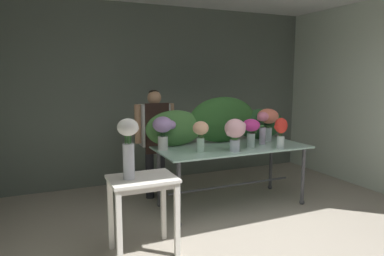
# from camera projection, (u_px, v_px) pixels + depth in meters

# --- Properties ---
(ground_plane) EXTENTS (7.40, 7.40, 0.00)m
(ground_plane) POSITION_uv_depth(u_px,v_px,m) (211.00, 208.00, 4.78)
(ground_plane) COLOR #9E9384
(wall_back) EXTENTS (5.45, 0.12, 2.93)m
(wall_back) POSITION_uv_depth(u_px,v_px,m) (168.00, 94.00, 6.08)
(wall_back) COLOR slate
(wall_back) RESTS_ON ground
(wall_right) EXTENTS (0.12, 3.48, 2.93)m
(wall_right) POSITION_uv_depth(u_px,v_px,m) (363.00, 96.00, 5.65)
(wall_right) COLOR silver
(wall_right) RESTS_ON ground
(display_table_glass) EXTENTS (2.05, 0.93, 0.84)m
(display_table_glass) POSITION_uv_depth(u_px,v_px,m) (232.00, 155.00, 4.79)
(display_table_glass) COLOR #ACD8C8
(display_table_glass) RESTS_ON ground
(side_table_white) EXTENTS (0.65, 0.49, 0.79)m
(side_table_white) POSITION_uv_depth(u_px,v_px,m) (143.00, 190.00, 3.50)
(side_table_white) COLOR silver
(side_table_white) RESTS_ON ground
(florist) EXTENTS (0.59, 0.24, 1.58)m
(florist) POSITION_uv_depth(u_px,v_px,m) (155.00, 133.00, 5.08)
(florist) COLOR #232328
(florist) RESTS_ON ground
(foliage_backdrop) EXTENTS (2.22, 0.27, 0.65)m
(foliage_backdrop) POSITION_uv_depth(u_px,v_px,m) (222.00, 123.00, 5.05)
(foliage_backdrop) COLOR #477F3D
(foliage_backdrop) RESTS_ON display_table_glass
(vase_rosy_tulips) EXTENTS (0.16, 0.16, 0.46)m
(vase_rosy_tulips) POSITION_uv_depth(u_px,v_px,m) (263.00, 126.00, 4.90)
(vase_rosy_tulips) COLOR silver
(vase_rosy_tulips) RESTS_ON display_table_glass
(vase_magenta_peonies) EXTENTS (0.25, 0.23, 0.38)m
(vase_magenta_peonies) POSITION_uv_depth(u_px,v_px,m) (251.00, 129.00, 4.69)
(vase_magenta_peonies) COLOR silver
(vase_magenta_peonies) RESTS_ON display_table_glass
(vase_scarlet_freesia) EXTENTS (0.20, 0.17, 0.41)m
(vase_scarlet_freesia) POSITION_uv_depth(u_px,v_px,m) (281.00, 130.00, 4.62)
(vase_scarlet_freesia) COLOR silver
(vase_scarlet_freesia) RESTS_ON display_table_glass
(vase_lilac_ranunculus) EXTENTS (0.30, 0.26, 0.44)m
(vase_lilac_ranunculus) POSITION_uv_depth(u_px,v_px,m) (163.00, 129.00, 4.51)
(vase_lilac_ranunculus) COLOR silver
(vase_lilac_ranunculus) RESTS_ON display_table_glass
(vase_coral_stock) EXTENTS (0.32, 0.31, 0.48)m
(vase_coral_stock) POSITION_uv_depth(u_px,v_px,m) (268.00, 120.00, 5.13)
(vase_coral_stock) COLOR silver
(vase_coral_stock) RESTS_ON display_table_glass
(vase_peach_snapdragons) EXTENTS (0.20, 0.20, 0.39)m
(vase_peach_snapdragons) POSITION_uv_depth(u_px,v_px,m) (201.00, 132.00, 4.39)
(vase_peach_snapdragons) COLOR silver
(vase_peach_snapdragons) RESTS_ON display_table_glass
(vase_blush_carnations) EXTENTS (0.30, 0.27, 0.42)m
(vase_blush_carnations) POSITION_uv_depth(u_px,v_px,m) (235.00, 131.00, 4.43)
(vase_blush_carnations) COLOR silver
(vase_blush_carnations) RESTS_ON display_table_glass
(vase_white_roses_tall) EXTENTS (0.20, 0.20, 0.59)m
(vase_white_roses_tall) POSITION_uv_depth(u_px,v_px,m) (128.00, 144.00, 3.37)
(vase_white_roses_tall) COLOR silver
(vase_white_roses_tall) RESTS_ON side_table_white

